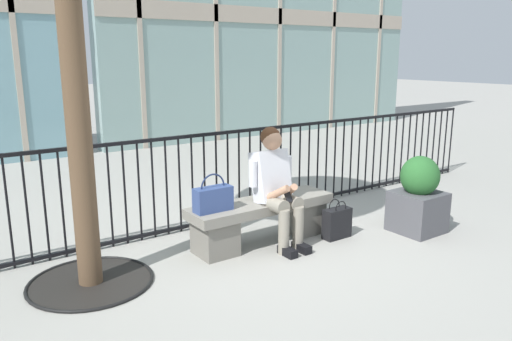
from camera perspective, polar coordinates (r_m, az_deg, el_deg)
ground_plane at (r=5.27m, az=0.63°, el=-8.18°), size 60.00×60.00×0.00m
stone_bench at (r=5.17m, az=0.64°, el=-5.38°), size 1.60×0.44×0.45m
seated_person_with_phone at (r=5.01m, az=2.30°, el=-1.47°), size 0.52×0.66×1.21m
handbag_on_bench at (r=4.77m, az=-4.94°, el=-3.19°), size 0.37×0.15×0.37m
shopping_bag at (r=5.39m, az=9.25°, el=-5.93°), size 0.32×0.14×0.42m
plaza_railing at (r=5.72m, az=-3.89°, el=-0.76°), size 8.82×0.04×1.08m
planter at (r=5.74m, az=18.10°, el=-2.91°), size 0.49×0.49×0.85m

